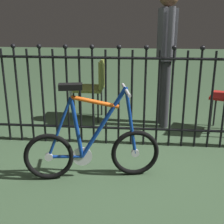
{
  "coord_description": "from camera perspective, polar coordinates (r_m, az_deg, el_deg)",
  "views": [
    {
      "loc": [
        0.09,
        -2.57,
        1.48
      ],
      "look_at": [
        -0.15,
        0.21,
        0.55
      ],
      "focal_mm": 49.64,
      "sensor_mm": 36.0,
      "label": 1
    }
  ],
  "objects": [
    {
      "name": "person_visitor",
      "position": [
        3.99,
        9.99,
        12.04
      ],
      "size": [
        0.24,
        0.47,
        1.75
      ],
      "color": "#2D2D33",
      "rests_on": "ground"
    },
    {
      "name": "iron_fence",
      "position": [
        3.4,
        2.29,
        3.33
      ],
      "size": [
        3.75,
        0.07,
        1.18
      ],
      "color": "black",
      "rests_on": "ground"
    },
    {
      "name": "bicycle",
      "position": [
        2.81,
        -3.68,
        -6.41
      ],
      "size": [
        1.22,
        0.4,
        0.89
      ],
      "color": "black",
      "rests_on": "ground"
    },
    {
      "name": "chair_olive",
      "position": [
        4.28,
        -3.41,
        5.18
      ],
      "size": [
        0.43,
        0.42,
        0.83
      ],
      "color": "black",
      "rests_on": "ground"
    },
    {
      "name": "ground_plane",
      "position": [
        2.96,
        2.66,
        -11.54
      ],
      "size": [
        20.0,
        20.0,
        0.0
      ],
      "primitive_type": "plane",
      "color": "#364D33"
    }
  ]
}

